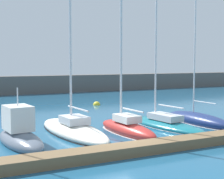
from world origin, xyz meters
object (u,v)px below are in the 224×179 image
(sailboat_ivory_third, at_px, (73,129))
(sailboat_navy_sixth, at_px, (198,119))
(sailboat_teal_fifth, at_px, (164,123))
(sailboat_red_fourth, at_px, (127,127))
(motorboat_slate_second, at_px, (20,134))
(mooring_buoy_yellow, at_px, (97,105))

(sailboat_ivory_third, xyz_separation_m, sailboat_navy_sixth, (10.85, -1.08, 0.08))
(sailboat_teal_fifth, bearing_deg, sailboat_navy_sixth, -99.21)
(sailboat_navy_sixth, bearing_deg, sailboat_red_fourth, 95.34)
(motorboat_slate_second, bearing_deg, sailboat_navy_sixth, -94.12)
(sailboat_red_fourth, bearing_deg, motorboat_slate_second, 83.70)
(sailboat_ivory_third, relative_size, sailboat_navy_sixth, 0.98)
(sailboat_ivory_third, height_order, mooring_buoy_yellow, sailboat_ivory_third)
(sailboat_ivory_third, bearing_deg, motorboat_slate_second, 106.35)
(motorboat_slate_second, xyz_separation_m, sailboat_red_fourth, (7.66, -0.41, -0.11))
(motorboat_slate_second, distance_m, sailboat_teal_fifth, 11.72)
(sailboat_ivory_third, distance_m, mooring_buoy_yellow, 16.45)
(sailboat_red_fourth, distance_m, mooring_buoy_yellow, 16.80)
(sailboat_teal_fifth, bearing_deg, sailboat_ivory_third, 77.36)
(sailboat_ivory_third, relative_size, sailboat_red_fourth, 1.15)
(sailboat_ivory_third, relative_size, sailboat_teal_fifth, 0.89)
(mooring_buoy_yellow, bearing_deg, motorboat_slate_second, -128.46)
(sailboat_ivory_third, xyz_separation_m, sailboat_red_fourth, (3.50, -1.89, 0.20))
(motorboat_slate_second, bearing_deg, sailboat_teal_fifth, -92.75)
(sailboat_red_fourth, distance_m, sailboat_navy_sixth, 7.40)
(motorboat_slate_second, height_order, sailboat_teal_fifth, sailboat_teal_fifth)
(sailboat_red_fourth, bearing_deg, sailboat_ivory_third, 58.38)
(sailboat_ivory_third, distance_m, sailboat_teal_fifth, 7.59)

